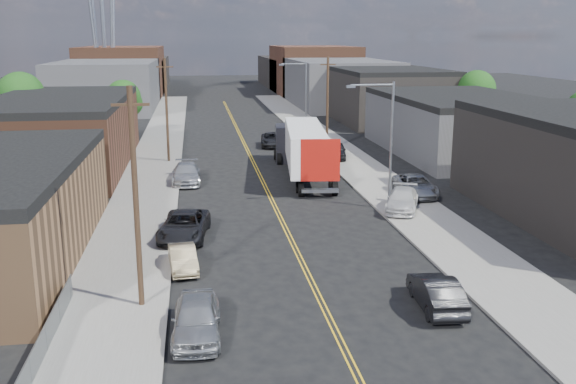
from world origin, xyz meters
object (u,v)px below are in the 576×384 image
object	(u,v)px
semi_truck	(302,146)
car_right_lot_b	(402,200)
car_left_d	(186,174)
car_right_oncoming	(436,292)
car_right_lot_a	(416,186)
car_right_lot_c	(336,151)
car_left_a	(196,318)
car_ahead_truck	(273,140)
car_left_c	(184,226)
car_left_b	(183,259)

from	to	relation	value
semi_truck	car_right_lot_b	distance (m)	14.23
car_left_d	car_right_oncoming	size ratio (longest dim) A/B	1.22
car_right_lot_a	car_right_lot_c	bearing A→B (deg)	102.44
car_right_oncoming	car_right_lot_b	size ratio (longest dim) A/B	0.91
car_left_a	car_ahead_truck	size ratio (longest dim) A/B	0.88
car_right_lot_a	car_right_lot_b	distance (m)	4.65
semi_truck	car_right_oncoming	xyz separation A→B (m)	(1.31, -29.24, -1.83)
car_right_lot_b	car_left_a	bearing A→B (deg)	-107.15
car_left_a	car_right_lot_c	size ratio (longest dim) A/B	1.05
car_left_c	car_right_lot_c	distance (m)	27.99
semi_truck	car_right_oncoming	size ratio (longest dim) A/B	3.80
car_right_lot_c	car_left_a	bearing A→B (deg)	-98.83
car_left_c	car_left_d	bearing A→B (deg)	97.84
car_left_d	car_right_lot_a	xyz separation A→B (m)	(17.40, -7.48, 0.10)
car_left_c	car_ahead_truck	world-z (taller)	car_left_c
car_left_b	car_ahead_truck	size ratio (longest dim) A/B	0.70
car_right_lot_a	car_ahead_truck	bearing A→B (deg)	110.80
semi_truck	car_right_lot_b	bearing A→B (deg)	-63.25
car_left_a	car_left_b	xyz separation A→B (m)	(-0.66, 7.93, -0.19)
car_left_a	car_right_lot_a	xyz separation A→B (m)	(16.74, 21.34, 0.10)
car_ahead_truck	semi_truck	bearing A→B (deg)	-82.33
semi_truck	car_right_lot_c	xyz separation A→B (m)	(4.64, 6.63, -1.67)
car_left_b	car_left_d	size ratio (longest dim) A/B	0.68
car_right_oncoming	car_left_a	bearing A→B (deg)	11.11
car_right_lot_b	car_right_lot_a	bearing A→B (deg)	81.87
car_left_d	car_right_lot_c	world-z (taller)	car_right_lot_c
car_right_lot_a	car_ahead_truck	size ratio (longest dim) A/B	1.01
car_left_a	car_left_c	world-z (taller)	car_left_a
semi_truck	car_right_lot_c	bearing A→B (deg)	61.28
car_right_oncoming	car_right_lot_b	bearing A→B (deg)	-98.78
car_left_c	car_right_lot_c	size ratio (longest dim) A/B	1.27
car_left_b	car_left_d	xyz separation A→B (m)	(0.00, 20.88, 0.18)
car_left_d	car_right_lot_a	distance (m)	18.94
semi_truck	car_right_lot_a	distance (m)	11.90
car_left_b	car_right_oncoming	xyz separation A→B (m)	(11.40, -6.59, 0.13)
car_left_c	semi_truck	bearing A→B (deg)	67.40
car_right_oncoming	car_right_lot_c	world-z (taller)	car_right_lot_c
semi_truck	car_ahead_truck	xyz separation A→B (m)	(-0.69, 15.55, -1.84)
car_right_oncoming	car_right_lot_a	distance (m)	20.88
car_left_a	car_left_c	distance (m)	13.42
car_left_c	car_ahead_truck	bearing A→B (deg)	81.82
car_right_lot_b	car_ahead_truck	distance (m)	29.34
car_right_oncoming	car_right_lot_b	xyz separation A→B (m)	(3.63, 16.00, 0.12)
car_left_a	car_ahead_truck	bearing A→B (deg)	81.23
car_left_c	car_right_lot_b	size ratio (longest dim) A/B	1.14
semi_truck	car_left_d	size ratio (longest dim) A/B	3.13
semi_truck	car_ahead_truck	distance (m)	15.68
car_left_a	car_right_lot_a	bearing A→B (deg)	53.83
car_left_a	car_left_c	bearing A→B (deg)	94.77
car_right_lot_b	car_right_oncoming	bearing A→B (deg)	-80.28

